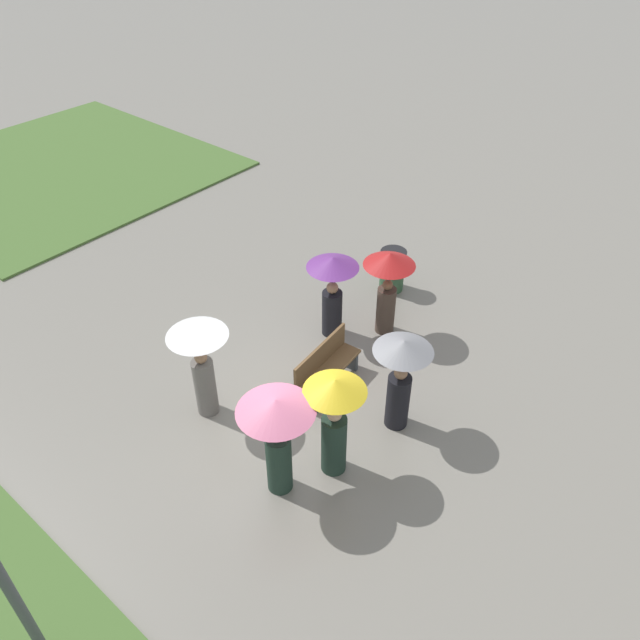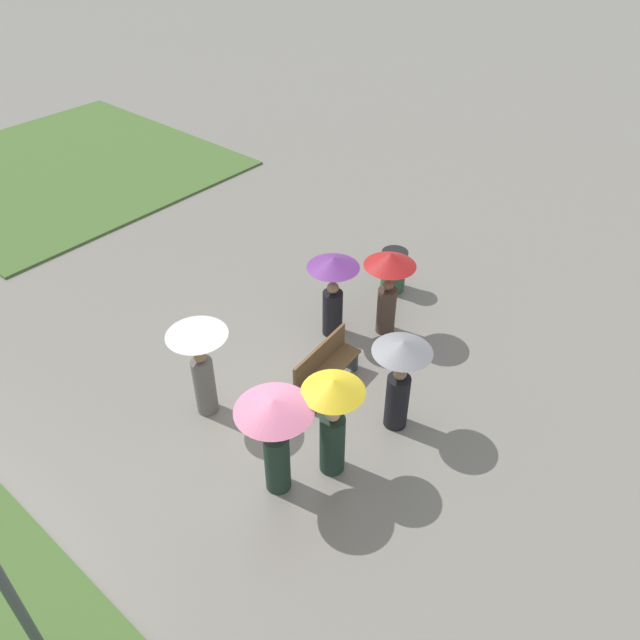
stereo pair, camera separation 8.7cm
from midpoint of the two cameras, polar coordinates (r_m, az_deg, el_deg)
The scene contains 10 objects.
ground_plane at distance 10.76m, azimuth -3.66°, elevation -9.20°, with size 90.00×90.00×0.00m, color gray.
lawn_patch_far at distance 20.57m, azimuth -22.76°, elevation 12.63°, with size 8.20×8.51×0.06m.
park_bench at distance 11.03m, azimuth 0.28°, elevation -4.30°, with size 1.56×0.57×0.90m.
trash_bin at distance 13.54m, azimuth 6.44°, elevation 4.55°, with size 0.56×0.56×0.95m.
crowd_person_yellow at distance 9.21m, azimuth 1.06°, elevation -8.60°, with size 0.93×0.93×1.88m.
crowd_person_grey at distance 9.98m, azimuth 7.15°, elevation -4.78°, with size 0.96×0.96×1.81m.
crowd_person_purple at distance 11.80m, azimuth 0.93°, elevation 3.27°, with size 1.00×1.00×1.76m.
crowd_person_pink at distance 8.92m, azimuth -4.24°, elevation -9.83°, with size 1.13×1.13×1.85m.
crowd_person_red at distance 11.87m, azimuth 6.04°, elevation 3.82°, with size 0.99×0.99×1.81m.
crowd_person_white at distance 10.21m, azimuth -11.15°, elevation -2.97°, with size 1.00×1.00×1.91m.
Camera 1 is at (-5.19, -5.17, 7.89)m, focal length 35.00 mm.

